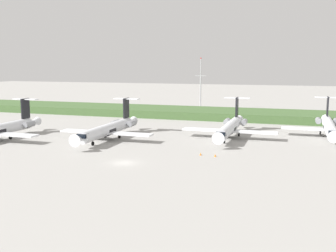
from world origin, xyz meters
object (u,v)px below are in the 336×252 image
(regional_jet_fifth, at_px, (329,126))
(antenna_mast, at_px, (201,88))
(regional_jet_fourth, at_px, (230,127))
(safety_cone_mid_marker, at_px, (215,155))
(regional_jet_third, at_px, (109,129))
(safety_cone_front_marker, at_px, (201,154))

(regional_jet_fifth, height_order, antenna_mast, antenna_mast)
(antenna_mast, bearing_deg, regional_jet_fourth, -69.72)
(safety_cone_mid_marker, bearing_deg, antenna_mast, 105.40)
(regional_jet_fourth, height_order, safety_cone_mid_marker, regional_jet_fourth)
(antenna_mast, xyz_separation_m, safety_cone_mid_marker, (21.65, -78.61, -8.13))
(regional_jet_fifth, xyz_separation_m, antenna_mast, (-44.12, 47.52, 5.87))
(regional_jet_third, distance_m, antenna_mast, 68.68)
(regional_jet_fourth, bearing_deg, safety_cone_mid_marker, -88.21)
(regional_jet_third, relative_size, safety_cone_front_marker, 56.36)
(regional_jet_fourth, distance_m, safety_cone_mid_marker, 22.00)
(regional_jet_fourth, height_order, antenna_mast, antenna_mast)
(safety_cone_front_marker, height_order, safety_cone_mid_marker, same)
(regional_jet_third, bearing_deg, safety_cone_mid_marker, -20.59)
(regional_jet_fourth, bearing_deg, antenna_mast, 110.28)
(regional_jet_third, height_order, regional_jet_fourth, same)
(regional_jet_fifth, bearing_deg, regional_jet_fourth, -158.31)
(antenna_mast, xyz_separation_m, safety_cone_front_marker, (18.66, -78.24, -8.13))
(antenna_mast, bearing_deg, safety_cone_mid_marker, -74.60)
(antenna_mast, bearing_deg, regional_jet_third, -95.18)
(regional_jet_fourth, distance_m, regional_jet_fifth, 24.92)
(regional_jet_fifth, relative_size, safety_cone_mid_marker, 56.36)
(regional_jet_third, relative_size, regional_jet_fourth, 1.00)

